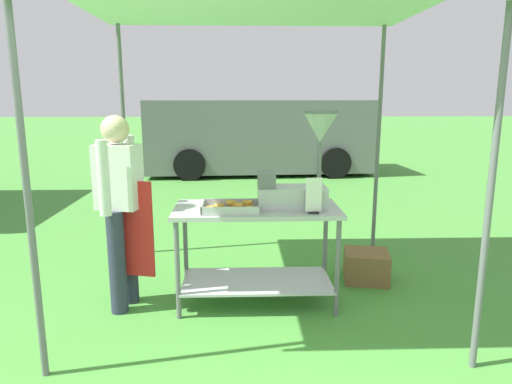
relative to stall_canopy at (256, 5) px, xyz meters
name	(u,v)px	position (x,y,z in m)	size (l,w,h in m)	color
ground_plane	(235,189)	(-0.24, 4.90, -2.45)	(70.00, 70.00, 0.00)	#478E38
stall_canopy	(256,5)	(0.00, 0.00, 0.00)	(2.98, 2.54, 2.54)	slate
donut_cart	(257,235)	(0.00, -0.10, -1.85)	(1.37, 0.65, 0.85)	#B7B7BC
donut_tray	(232,208)	(-0.21, -0.23, -1.58)	(0.46, 0.31, 0.07)	#B7B7BC
donut_fryer	(300,171)	(0.35, -0.13, -1.30)	(0.64, 0.28, 0.79)	#B7B7BC
menu_sign	(314,198)	(0.44, -0.32, -1.48)	(0.13, 0.05, 0.29)	black
vendor	(120,203)	(-1.11, -0.14, -1.55)	(0.47, 0.54, 1.61)	#2D3347
supply_crate	(366,266)	(1.08, 0.35, -2.31)	(0.48, 0.46, 0.29)	brown
van_grey	(260,135)	(0.32, 6.98, -1.58)	(5.20, 2.29, 1.69)	slate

